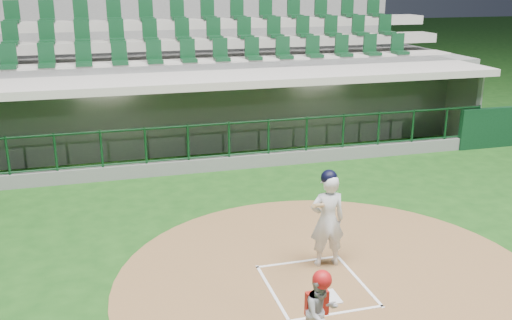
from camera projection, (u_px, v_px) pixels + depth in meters
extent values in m
plane|color=#153F12|center=(309.00, 277.00, 9.58)|extent=(120.00, 120.00, 0.00)
cylinder|color=brown|center=(331.00, 281.00, 9.48)|extent=(7.20, 7.20, 0.01)
cube|color=silver|center=(325.00, 298.00, 8.93)|extent=(0.43, 0.43, 0.02)
cube|color=white|center=(272.00, 292.00, 9.11)|extent=(0.05, 1.80, 0.01)
cube|color=white|center=(358.00, 279.00, 9.50)|extent=(0.05, 1.80, 0.01)
cube|color=white|center=(298.00, 262.00, 10.08)|extent=(1.55, 0.05, 0.01)
cube|color=white|center=(337.00, 313.00, 8.52)|extent=(1.55, 0.05, 0.01)
cube|color=gray|center=(218.00, 171.00, 16.64)|extent=(15.00, 3.00, 0.10)
cube|color=slate|center=(206.00, 112.00, 17.68)|extent=(15.00, 0.20, 2.70)
cube|color=#AAA697|center=(207.00, 105.00, 17.50)|extent=(13.50, 0.04, 0.90)
cube|color=gray|center=(448.00, 109.00, 18.14)|extent=(0.20, 3.00, 2.70)
cube|color=#AAA39A|center=(218.00, 75.00, 15.55)|extent=(15.40, 3.50, 0.20)
cube|color=slate|center=(229.00, 164.00, 15.00)|extent=(15.00, 0.15, 0.40)
cube|color=black|center=(229.00, 105.00, 14.53)|extent=(15.00, 0.01, 0.95)
cube|color=brown|center=(211.00, 152.00, 17.52)|extent=(12.75, 0.40, 0.45)
cube|color=white|center=(104.00, 83.00, 15.05)|extent=(1.30, 0.35, 0.04)
cube|color=white|center=(317.00, 74.00, 16.58)|extent=(1.30, 0.35, 0.04)
cube|color=black|center=(487.00, 128.00, 16.82)|extent=(1.80, 0.18, 1.20)
imported|color=#B11713|center=(72.00, 145.00, 16.18)|extent=(1.17, 0.94, 1.59)
imported|color=#B51321|center=(141.00, 139.00, 16.65)|extent=(1.07, 0.73, 1.70)
imported|color=#9F1211|center=(252.00, 132.00, 17.42)|extent=(0.97, 0.82, 1.68)
imported|color=#AE1216|center=(331.00, 124.00, 18.23)|extent=(1.68, 0.98, 1.73)
cube|color=slate|center=(197.00, 93.00, 19.11)|extent=(17.00, 6.50, 2.50)
cube|color=#AEA79D|center=(204.00, 65.00, 17.38)|extent=(16.60, 0.95, 0.30)
cube|color=gray|center=(198.00, 43.00, 18.09)|extent=(16.60, 0.95, 0.30)
cube|color=gray|center=(192.00, 24.00, 18.79)|extent=(16.60, 0.95, 0.30)
cube|color=slate|center=(180.00, 42.00, 21.77)|extent=(17.00, 0.25, 5.05)
imported|color=silver|center=(327.00, 220.00, 9.76)|extent=(0.64, 0.44, 1.67)
sphere|color=black|center=(329.00, 178.00, 9.52)|extent=(0.28, 0.28, 0.28)
cylinder|color=tan|center=(320.00, 205.00, 9.34)|extent=(0.58, 0.79, 0.39)
imported|color=#99999E|center=(321.00, 313.00, 7.56)|extent=(0.63, 0.54, 1.10)
sphere|color=#AD1214|center=(322.00, 280.00, 7.41)|extent=(0.26, 0.26, 0.26)
cube|color=#A31911|center=(317.00, 303.00, 7.68)|extent=(0.32, 0.10, 0.35)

